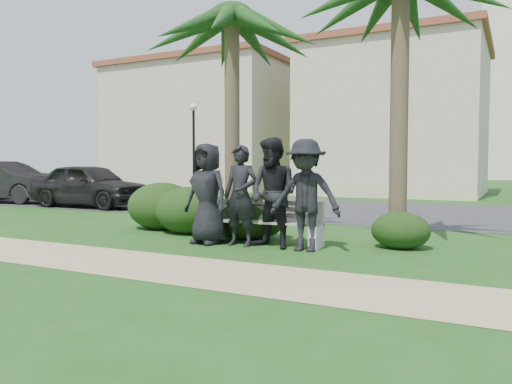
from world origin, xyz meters
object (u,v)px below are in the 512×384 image
man_a (207,194)px  car_a (90,185)px  street_lamp (194,132)px  park_bench (262,225)px  man_b (241,195)px  man_d (305,195)px  car_b (4,182)px  palm_left (232,19)px  man_c (273,193)px

man_a → car_a: 9.13m
street_lamp → park_bench: street_lamp is taller
park_bench → man_b: (-0.28, -0.29, 0.54)m
park_bench → man_b: size_ratio=1.24×
man_a → man_d: 1.85m
park_bench → car_b: 13.91m
street_lamp → car_a: size_ratio=0.99×
man_b → palm_left: 4.13m
man_b → man_d: (1.21, 0.01, 0.04)m
man_c → man_b: bearing=-164.4°
man_b → man_a: bearing=-172.7°
man_c → man_d: size_ratio=1.02×
man_c → car_b: bearing=173.8°
man_a → man_b: size_ratio=1.02×
man_d → palm_left: bearing=141.2°
park_bench → man_d: (0.93, -0.28, 0.58)m
park_bench → car_a: car_a is taller
man_d → car_b: 14.87m
street_lamp → man_c: size_ratio=2.28×
palm_left → car_a: (-7.30, 3.03, -3.75)m
man_a → car_b: (-12.26, 4.80, -0.12)m
man_a → car_a: man_a is taller
car_a → park_bench: bearing=-116.8°
park_bench → car_a: bearing=149.2°
park_bench → man_d: 1.12m
street_lamp → man_d: (10.28, -11.69, -2.03)m
man_b → man_d: size_ratio=0.96×
park_bench → man_b: 0.67m
palm_left → man_b: bearing=-55.5°
street_lamp → park_bench: size_ratio=1.96×
man_a → man_d: bearing=11.2°
man_c → car_a: 10.18m
park_bench → street_lamp: bearing=125.3°
street_lamp → man_c: bearing=-50.3°
park_bench → man_a: 1.14m
man_d → car_b: man_d is taller
man_b → street_lamp: bearing=127.6°
park_bench → car_a: (-8.71, 4.39, 0.40)m
park_bench → man_a: bearing=-162.2°
man_c → car_b: 14.31m
man_a → street_lamp: bearing=133.8°
car_a → car_b: (-4.47, 0.04, 0.04)m
man_b → car_b: 13.74m
park_bench → palm_left: 4.59m
car_b → car_a: bearing=-102.7°
man_d → palm_left: size_ratio=0.34×
park_bench → car_a: 9.77m
man_b → car_a: man_b is taller
man_c → car_a: size_ratio=0.43×
street_lamp → man_d: bearing=-48.7°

